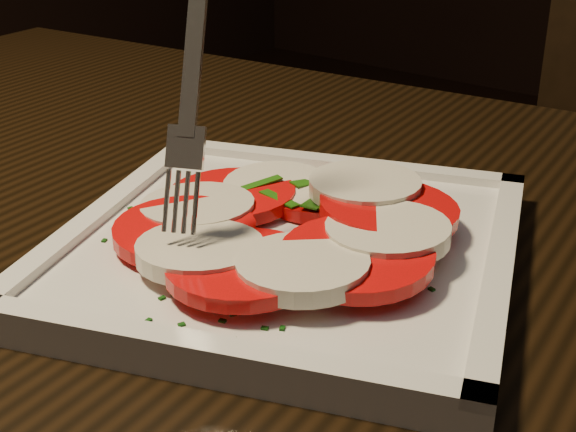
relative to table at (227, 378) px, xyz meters
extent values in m
cube|color=black|center=(0.00, 0.00, 0.08)|extent=(1.28, 0.93, 0.04)
cylinder|color=black|center=(-0.57, 0.28, -0.30)|extent=(0.06, 0.06, 0.71)
cylinder|color=black|center=(-0.10, 0.87, -0.45)|extent=(0.04, 0.04, 0.41)
cube|color=silver|center=(0.04, 0.01, 0.11)|extent=(0.34, 0.34, 0.01)
cylinder|color=red|center=(0.03, 0.07, 0.12)|extent=(0.08, 0.08, 0.01)
cylinder|color=silver|center=(0.00, 0.06, 0.12)|extent=(0.07, 0.07, 0.01)
cylinder|color=red|center=(-0.02, 0.03, 0.12)|extent=(0.08, 0.08, 0.01)
cylinder|color=silver|center=(-0.02, 0.00, 0.12)|extent=(0.07, 0.07, 0.01)
cylinder|color=red|center=(0.00, -0.03, 0.12)|extent=(0.08, 0.08, 0.01)
cylinder|color=silver|center=(0.03, -0.05, 0.12)|extent=(0.07, 0.07, 0.02)
cylinder|color=red|center=(0.06, -0.05, 0.13)|extent=(0.08, 0.08, 0.01)
cylinder|color=silver|center=(0.09, -0.03, 0.13)|extent=(0.07, 0.07, 0.01)
cylinder|color=red|center=(0.10, 0.00, 0.13)|extent=(0.08, 0.08, 0.01)
cylinder|color=silver|center=(0.10, 0.03, 0.13)|extent=(0.07, 0.07, 0.01)
cylinder|color=red|center=(0.09, 0.06, 0.13)|extent=(0.08, 0.08, 0.01)
cylinder|color=silver|center=(0.06, 0.07, 0.13)|extent=(0.07, 0.07, 0.01)
cube|color=#215D10|center=(0.04, -0.05, 0.12)|extent=(0.04, 0.03, 0.00)
cube|color=#215D10|center=(-0.01, 0.04, 0.12)|extent=(0.02, 0.04, 0.01)
cube|color=#215D10|center=(0.00, 0.02, 0.12)|extent=(0.02, 0.04, 0.01)
cube|color=#215D10|center=(0.04, 0.05, 0.12)|extent=(0.02, 0.03, 0.00)
cube|color=#215D10|center=(0.10, 0.04, 0.12)|extent=(0.03, 0.01, 0.00)
cube|color=#215D10|center=(0.07, -0.04, 0.12)|extent=(0.03, 0.03, 0.00)
cube|color=#215D10|center=(0.02, 0.04, 0.12)|extent=(0.03, 0.01, 0.00)
cube|color=#215D10|center=(0.08, 0.06, 0.12)|extent=(0.04, 0.01, 0.00)
cube|color=#215D10|center=(0.02, 0.07, 0.12)|extent=(0.02, 0.03, 0.00)
cube|color=#0B390A|center=(0.07, -0.07, 0.11)|extent=(0.00, 0.00, 0.00)
cube|color=#0B390A|center=(0.10, 0.09, 0.11)|extent=(0.00, 0.00, 0.00)
cube|color=#0B390A|center=(0.07, -0.08, 0.11)|extent=(0.00, 0.00, 0.00)
cube|color=#0B390A|center=(-0.04, 0.05, 0.11)|extent=(0.00, 0.00, 0.00)
cube|color=#0B390A|center=(0.04, -0.10, 0.11)|extent=(0.00, 0.00, 0.00)
cube|color=#0B390A|center=(0.13, 0.02, 0.11)|extent=(0.00, 0.00, 0.00)
cube|color=#0B390A|center=(0.04, -0.08, 0.11)|extent=(0.00, 0.00, 0.00)
cube|color=#0B390A|center=(0.09, 0.09, 0.11)|extent=(0.00, 0.00, 0.00)
cube|color=#0B390A|center=(0.09, -0.09, 0.11)|extent=(0.00, 0.00, 0.00)
cube|color=#0B390A|center=(0.09, -0.07, 0.11)|extent=(0.00, 0.00, 0.00)
cube|color=#0B390A|center=(0.03, -0.08, 0.11)|extent=(0.00, 0.00, 0.00)
cube|color=#0B390A|center=(0.06, -0.07, 0.11)|extent=(0.00, 0.00, 0.00)
cube|color=#0B390A|center=(-0.06, -0.02, 0.11)|extent=(0.00, 0.00, 0.00)
cube|color=#0B390A|center=(0.14, 0.01, 0.11)|extent=(0.00, 0.00, 0.00)
cube|color=#0B390A|center=(0.00, 0.10, 0.11)|extent=(0.00, 0.00, 0.00)
cube|color=#0B390A|center=(0.11, 0.06, 0.11)|extent=(0.00, 0.00, 0.00)
cube|color=#0B390A|center=(0.08, 0.11, 0.11)|extent=(0.00, 0.00, 0.00)
cube|color=#0B390A|center=(-0.04, -0.06, 0.11)|extent=(0.00, 0.00, 0.00)
cube|color=#0B390A|center=(-0.04, 0.05, 0.11)|extent=(0.00, 0.00, 0.00)
cube|color=#0B390A|center=(-0.04, -0.02, 0.11)|extent=(0.00, 0.00, 0.00)
cube|color=#0B390A|center=(0.06, -0.09, 0.11)|extent=(0.00, 0.00, 0.00)
cube|color=#0B390A|center=(0.10, -0.07, 0.11)|extent=(0.00, 0.00, 0.00)
cube|color=#0B390A|center=(-0.01, 0.09, 0.11)|extent=(0.00, 0.00, 0.00)
cube|color=#0B390A|center=(-0.05, 0.00, 0.11)|extent=(0.00, 0.00, 0.00)
cube|color=#0B390A|center=(-0.05, 0.05, 0.11)|extent=(0.00, 0.00, 0.00)
camera|label=1|loc=(0.31, -0.32, 0.33)|focal=50.00mm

